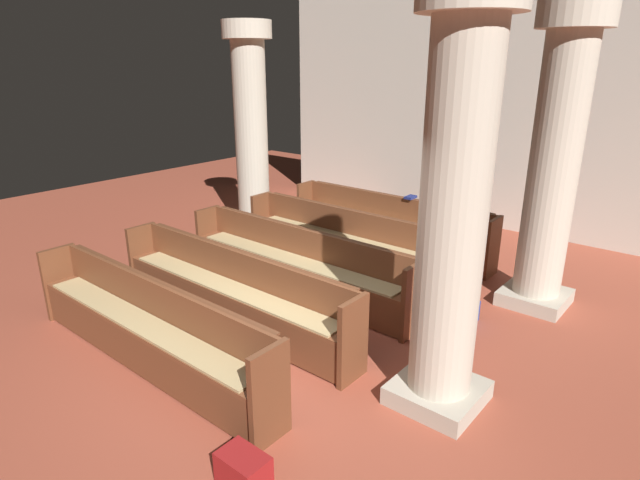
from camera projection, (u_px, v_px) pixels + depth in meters
ground_plane at (279, 359)px, 5.59m from camera, size 19.20×19.20×0.00m
back_wall at (513, 107)px, 9.27m from camera, size 10.00×0.16×4.50m
pew_row_0 at (388, 221)px, 8.67m from camera, size 3.68×0.46×0.90m
pew_row_1 at (347, 239)px, 7.84m from camera, size 3.68×0.46×0.90m
pew_row_2 at (296, 260)px, 7.00m from camera, size 3.68×0.47×0.90m
pew_row_3 at (231, 287)px, 6.17m from camera, size 3.68×0.46×0.90m
pew_row_4 at (145, 323)px, 5.33m from camera, size 3.68×0.46×0.90m
pillar_aisle_side at (555, 160)px, 6.25m from camera, size 0.85×0.85×3.67m
pillar_far_side at (251, 126)px, 9.30m from camera, size 0.85×0.85×3.67m
pillar_aisle_rear at (454, 206)px, 4.29m from camera, size 0.83×0.83×3.67m
lectern at (439, 210)px, 9.45m from camera, size 0.48×0.45×1.08m
hymn_book at (411, 197)px, 8.50m from camera, size 0.13×0.21×0.04m
kneeler_box_red at (243, 470)px, 3.90m from camera, size 0.39×0.26×0.28m
kneeler_box_blue at (461, 310)px, 6.39m from camera, size 0.36×0.30×0.26m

